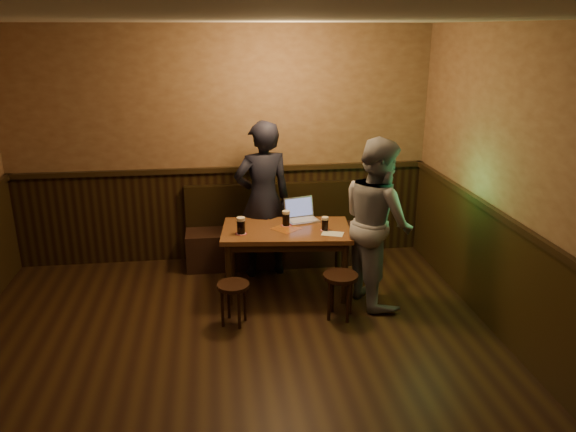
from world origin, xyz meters
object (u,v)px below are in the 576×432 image
(pint_mid, at_px, (286,218))
(person_suit, at_px, (263,200))
(bench, at_px, (277,237))
(pub_table, at_px, (286,237))
(pint_right, at_px, (325,224))
(stool_left, at_px, (233,292))
(laptop, at_px, (301,214))
(pint_left, at_px, (241,225))
(stool_right, at_px, (340,283))
(person_grey, at_px, (377,222))

(pint_mid, xyz_separation_m, person_suit, (-0.21, 0.40, 0.09))
(bench, bearing_deg, pub_table, -90.00)
(person_suit, bearing_deg, pint_right, 122.75)
(pint_right, xyz_separation_m, person_suit, (-0.60, 0.60, 0.10))
(stool_left, distance_m, pint_right, 1.22)
(stool_left, bearing_deg, bench, 68.04)
(bench, height_order, laptop, laptop)
(bench, relative_size, pint_left, 12.23)
(bench, height_order, pub_table, bench)
(pub_table, bearing_deg, stool_right, -49.72)
(pint_mid, relative_size, laptop, 0.43)
(pint_right, height_order, laptop, laptop)
(bench, xyz_separation_m, person_suit, (-0.20, -0.34, 0.59))
(pub_table, distance_m, laptop, 0.36)
(pint_mid, distance_m, person_suit, 0.47)
(pint_left, bearing_deg, person_grey, -9.33)
(pint_left, bearing_deg, stool_left, -101.78)
(bench, distance_m, pint_right, 1.13)
(pub_table, distance_m, stool_right, 0.84)
(pub_table, height_order, stool_left, pub_table)
(laptop, bearing_deg, bench, 95.98)
(bench, distance_m, laptop, 0.77)
(person_grey, bearing_deg, pint_right, 56.20)
(bench, bearing_deg, person_grey, -52.09)
(stool_right, bearing_deg, person_suit, 119.17)
(pint_right, bearing_deg, stool_left, -151.35)
(stool_left, xyz_separation_m, person_suit, (0.40, 1.15, 0.56))
(laptop, distance_m, person_suit, 0.48)
(pint_left, distance_m, pint_mid, 0.53)
(stool_right, bearing_deg, pint_left, 148.43)
(pint_mid, relative_size, pint_right, 1.13)
(laptop, height_order, person_suit, person_suit)
(pub_table, xyz_separation_m, stool_right, (0.45, -0.66, -0.26))
(stool_right, height_order, pint_left, pint_left)
(bench, xyz_separation_m, laptop, (0.20, -0.57, 0.47))
(bench, bearing_deg, pint_right, -67.17)
(bench, xyz_separation_m, pint_mid, (0.01, -0.74, 0.50))
(pint_left, xyz_separation_m, pint_mid, (0.49, 0.19, -0.01))
(pint_mid, height_order, laptop, laptop)
(bench, bearing_deg, pint_mid, -89.13)
(pub_table, bearing_deg, bench, 96.25)
(pint_mid, xyz_separation_m, laptop, (0.19, 0.17, -0.02))
(person_suit, bearing_deg, pint_left, 52.60)
(bench, relative_size, stool_right, 4.75)
(pint_right, xyz_separation_m, person_grey, (0.50, -0.21, 0.07))
(pub_table, bearing_deg, pint_left, -162.88)
(laptop, bearing_deg, stool_left, -144.45)
(pint_mid, bearing_deg, pint_right, -27.54)
(pub_table, relative_size, pint_mid, 8.46)
(pint_mid, bearing_deg, person_grey, -24.96)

